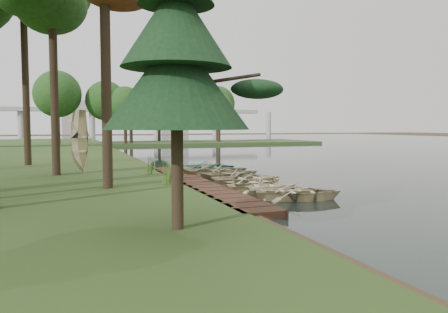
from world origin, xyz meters
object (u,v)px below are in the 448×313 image
object	(u,v)px
boardwalk	(196,185)
rowboat_0	(298,191)
rowboat_2	(262,185)
pine_tree	(176,51)
stored_rowboat	(82,167)
rowboat_1	(287,189)

from	to	relation	value
boardwalk	rowboat_0	bearing A→B (deg)	-59.59
rowboat_2	pine_tree	distance (m)	9.77
rowboat_0	stored_rowboat	world-z (taller)	stored_rowboat
boardwalk	pine_tree	size ratio (longest dim) A/B	2.07
rowboat_2	stored_rowboat	bearing A→B (deg)	52.70
stored_rowboat	pine_tree	bearing A→B (deg)	-150.99
boardwalk	rowboat_1	bearing A→B (deg)	-56.19
rowboat_2	pine_tree	xyz separation A→B (m)	(-5.53, -6.61, 4.60)
boardwalk	stored_rowboat	size ratio (longest dim) A/B	4.37
rowboat_0	rowboat_1	distance (m)	0.79
rowboat_1	rowboat_2	bearing A→B (deg)	35.62
boardwalk	stored_rowboat	bearing A→B (deg)	129.67
boardwalk	rowboat_0	xyz separation A→B (m)	(2.90, -4.94, 0.26)
stored_rowboat	pine_tree	size ratio (longest dim) A/B	0.47
rowboat_0	pine_tree	xyz separation A→B (m)	(-6.09, -4.30, 4.57)
rowboat_0	pine_tree	world-z (taller)	pine_tree
rowboat_1	stored_rowboat	xyz separation A→B (m)	(-7.88, 10.30, 0.29)
rowboat_0	pine_tree	size ratio (longest dim) A/B	0.45
rowboat_2	stored_rowboat	world-z (taller)	stored_rowboat
stored_rowboat	rowboat_0	bearing A→B (deg)	-122.27
rowboat_0	stored_rowboat	xyz separation A→B (m)	(-8.00, 11.09, 0.27)
rowboat_0	pine_tree	bearing A→B (deg)	145.74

